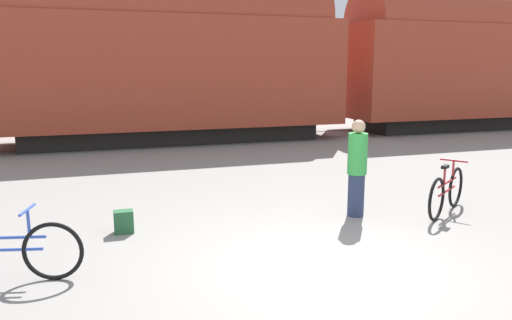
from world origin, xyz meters
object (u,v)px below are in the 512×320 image
Objects in this scene: bicycle_maroon at (447,192)px; backpack at (124,222)px; bicycle_blue at (4,251)px; person_in_green at (357,168)px; freight_train at (171,54)px.

bicycle_maroon is 5.28m from backpack.
bicycle_blue is 5.25m from person_in_green.
freight_train is 9.72m from backpack.
bicycle_maroon is at bearing 5.85° from bicycle_blue.
person_in_green is at bearing 11.46° from bicycle_blue.
freight_train is 103.22× the size of backpack.
freight_train is 11.31m from bicycle_blue.
bicycle_blue is 1.09× the size of person_in_green.
freight_train reaches higher than person_in_green.
bicycle_blue is at bearing -136.17° from backpack.
backpack is (-5.23, 0.67, -0.21)m from bicycle_maroon.
freight_train is 20.03× the size of bicycle_blue.
person_in_green reaches higher than bicycle_maroon.
freight_train is 10.51m from bicycle_maroon.
freight_train is 9.73m from person_in_green.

